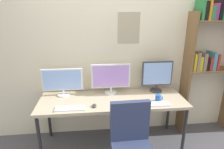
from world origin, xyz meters
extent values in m
cube|color=beige|center=(0.00, 1.02, 1.30)|extent=(4.44, 0.10, 2.60)
cube|color=tan|center=(0.28, 0.97, 1.69)|extent=(0.32, 0.01, 0.44)
cube|color=tan|center=(0.00, 0.60, 0.72)|extent=(2.04, 0.68, 0.04)
cylinder|color=#262628|center=(-0.97, 0.31, 0.35)|extent=(0.04, 0.04, 0.70)
cylinder|color=#262628|center=(0.97, 0.31, 0.35)|extent=(0.04, 0.04, 0.70)
cylinder|color=#262628|center=(-0.97, 0.89, 0.35)|extent=(0.04, 0.04, 0.70)
cylinder|color=#262628|center=(0.97, 0.89, 0.35)|extent=(0.04, 0.04, 0.70)
cube|color=brown|center=(1.17, 0.83, 0.96)|extent=(0.03, 0.28, 1.92)
cube|color=brown|center=(1.57, 0.83, 1.06)|extent=(0.76, 0.28, 0.02)
cube|color=brown|center=(1.57, 0.83, 1.78)|extent=(0.76, 0.28, 0.02)
cube|color=gold|center=(1.24, 0.84, 1.20)|extent=(0.04, 0.22, 0.26)
cube|color=gray|center=(1.28, 0.82, 1.21)|extent=(0.04, 0.22, 0.28)
cube|color=gold|center=(1.33, 0.84, 1.17)|extent=(0.05, 0.22, 0.21)
cube|color=gray|center=(1.39, 0.83, 1.20)|extent=(0.05, 0.22, 0.26)
cube|color=black|center=(1.44, 0.84, 1.16)|extent=(0.04, 0.22, 0.18)
cube|color=red|center=(1.49, 0.84, 1.16)|extent=(0.03, 0.22, 0.19)
cube|color=teal|center=(1.54, 0.83, 1.20)|extent=(0.05, 0.22, 0.27)
cube|color=red|center=(1.59, 0.82, 1.19)|extent=(0.03, 0.22, 0.25)
cube|color=#287F3D|center=(1.24, 0.82, 1.94)|extent=(0.04, 0.22, 0.28)
cube|color=black|center=(1.29, 0.83, 1.92)|extent=(0.04, 0.22, 0.25)
cube|color=orange|center=(1.34, 0.82, 1.94)|extent=(0.03, 0.22, 0.28)
cube|color=#287F3D|center=(1.39, 0.82, 1.89)|extent=(0.06, 0.22, 0.19)
cube|color=#8C338C|center=(1.45, 0.84, 1.91)|extent=(0.05, 0.22, 0.22)
cube|color=black|center=(1.50, 0.84, 1.93)|extent=(0.04, 0.22, 0.27)
cube|color=#287F3D|center=(1.56, 0.82, 1.92)|extent=(0.05, 0.22, 0.24)
cube|color=navy|center=(0.14, 0.01, 0.75)|extent=(0.44, 0.08, 0.48)
cylinder|color=silver|center=(-0.70, 0.81, 0.75)|extent=(0.18, 0.18, 0.02)
cylinder|color=silver|center=(-0.70, 0.81, 0.79)|extent=(0.03, 0.03, 0.06)
cube|color=silver|center=(-0.70, 0.81, 0.98)|extent=(0.58, 0.03, 0.32)
cube|color=#8CB2F2|center=(-0.70, 0.80, 0.98)|extent=(0.54, 0.01, 0.29)
cylinder|color=silver|center=(0.00, 0.81, 0.75)|extent=(0.18, 0.18, 0.02)
cylinder|color=silver|center=(0.00, 0.81, 0.80)|extent=(0.03, 0.03, 0.07)
cube|color=silver|center=(0.00, 0.81, 1.01)|extent=(0.58, 0.03, 0.36)
cube|color=#B28CE5|center=(0.00, 0.80, 1.01)|extent=(0.53, 0.01, 0.32)
cylinder|color=#38383D|center=(0.70, 0.81, 0.75)|extent=(0.18, 0.18, 0.02)
cylinder|color=#38383D|center=(0.70, 0.81, 0.80)|extent=(0.03, 0.03, 0.08)
cube|color=#38383D|center=(0.70, 0.81, 1.03)|extent=(0.46, 0.03, 0.37)
cube|color=#8CB2F2|center=(0.70, 0.80, 1.03)|extent=(0.42, 0.01, 0.34)
cube|color=silver|center=(-0.56, 0.37, 0.75)|extent=(0.38, 0.13, 0.02)
cube|color=silver|center=(0.56, 0.37, 0.75)|extent=(0.34, 0.13, 0.02)
ellipsoid|color=#38383D|center=(-0.26, 0.40, 0.76)|extent=(0.06, 0.10, 0.03)
cylinder|color=blue|center=(0.62, 0.47, 0.79)|extent=(0.08, 0.08, 0.09)
torus|color=blue|center=(0.66, 0.47, 0.79)|extent=(0.06, 0.01, 0.06)
camera|label=1|loc=(-0.26, -1.83, 1.93)|focal=30.80mm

